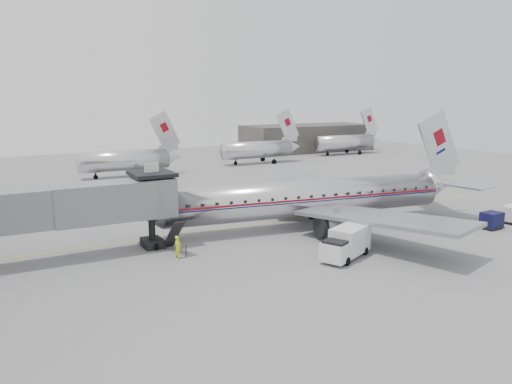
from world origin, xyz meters
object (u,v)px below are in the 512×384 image
Objects in this scene: airliner at (313,198)px; baggage_cart_navy at (492,220)px; service_van at (346,243)px; ramp_worker at (178,247)px.

baggage_cart_navy is at bearing -24.60° from airliner.
airliner is 10.23m from service_van.
service_van is 2.51× the size of baggage_cart_navy.
airliner reaches higher than service_van.
ramp_worker is (-15.14, -3.24, -1.91)m from airliner.
ramp_worker is (-29.61, 5.93, 0.06)m from baggage_cart_navy.
airliner is 16.25× the size of baggage_cart_navy.
airliner reaches higher than ramp_worker.
baggage_cart_navy is (14.47, -9.16, -1.96)m from airliner.
ramp_worker is (-11.66, 6.26, -0.35)m from service_van.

